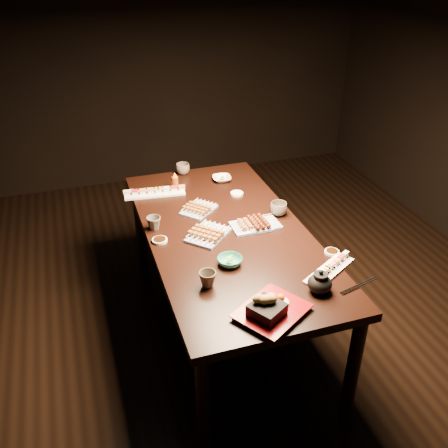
{
  "coord_description": "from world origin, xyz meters",
  "views": [
    {
      "loc": [
        -0.93,
        -2.28,
        2.25
      ],
      "look_at": [
        -0.15,
        0.1,
        0.77
      ],
      "focal_mm": 40.0,
      "sensor_mm": 36.0,
      "label": 1
    }
  ],
  "objects_px": {
    "yakitori_plate_right": "(251,223)",
    "condiment_bottle": "(175,182)",
    "teacup_near_left": "(208,279)",
    "sushi_platter_far": "(155,191)",
    "yakitori_plate_left": "(199,207)",
    "teacup_mid_right": "(279,209)",
    "teacup_far_right": "(183,169)",
    "edamame_bowl_green": "(230,261)",
    "edamame_bowl_cream": "(222,179)",
    "teacup_far_left": "(154,223)",
    "tempura_tray": "(272,304)",
    "teapot": "(320,281)",
    "dining_table": "(227,283)",
    "sushi_platter_near": "(329,268)",
    "yakitori_plate_center": "(208,232)"
  },
  "relations": [
    {
      "from": "edamame_bowl_green",
      "to": "edamame_bowl_cream",
      "type": "xyz_separation_m",
      "value": [
        0.27,
        0.97,
        -0.0
      ]
    },
    {
      "from": "edamame_bowl_green",
      "to": "teacup_mid_right",
      "type": "bearing_deg",
      "value": 42.02
    },
    {
      "from": "edamame_bowl_green",
      "to": "edamame_bowl_cream",
      "type": "relative_size",
      "value": 1.01
    },
    {
      "from": "yakitori_plate_center",
      "to": "edamame_bowl_green",
      "type": "relative_size",
      "value": 1.89
    },
    {
      "from": "sushi_platter_far",
      "to": "condiment_bottle",
      "type": "height_order",
      "value": "condiment_bottle"
    },
    {
      "from": "yakitori_plate_right",
      "to": "condiment_bottle",
      "type": "distance_m",
      "value": 0.68
    },
    {
      "from": "yakitori_plate_left",
      "to": "edamame_bowl_green",
      "type": "xyz_separation_m",
      "value": [
        0.0,
        -0.6,
        -0.01
      ]
    },
    {
      "from": "yakitori_plate_left",
      "to": "teacup_mid_right",
      "type": "xyz_separation_m",
      "value": [
        0.45,
        -0.2,
        0.01
      ]
    },
    {
      "from": "yakitori_plate_left",
      "to": "teacup_mid_right",
      "type": "bearing_deg",
      "value": -65.3
    },
    {
      "from": "teacup_mid_right",
      "to": "teacup_far_right",
      "type": "height_order",
      "value": "teacup_mid_right"
    },
    {
      "from": "tempura_tray",
      "to": "teapot",
      "type": "distance_m",
      "value": 0.29
    },
    {
      "from": "yakitori_plate_center",
      "to": "edamame_bowl_cream",
      "type": "relative_size",
      "value": 1.91
    },
    {
      "from": "yakitori_plate_left",
      "to": "teapot",
      "type": "distance_m",
      "value": 1.0
    },
    {
      "from": "sushi_platter_near",
      "to": "tempura_tray",
      "type": "xyz_separation_m",
      "value": [
        -0.4,
        -0.21,
        0.04
      ]
    },
    {
      "from": "edamame_bowl_green",
      "to": "tempura_tray",
      "type": "xyz_separation_m",
      "value": [
        0.06,
        -0.43,
        0.04
      ]
    },
    {
      "from": "edamame_bowl_cream",
      "to": "teacup_far_left",
      "type": "xyz_separation_m",
      "value": [
        -0.57,
        -0.49,
        0.02
      ]
    },
    {
      "from": "teacup_mid_right",
      "to": "teacup_far_right",
      "type": "xyz_separation_m",
      "value": [
        -0.41,
        0.76,
        -0.0
      ]
    },
    {
      "from": "yakitori_plate_center",
      "to": "teacup_near_left",
      "type": "height_order",
      "value": "teacup_near_left"
    },
    {
      "from": "sushi_platter_near",
      "to": "teacup_mid_right",
      "type": "bearing_deg",
      "value": 60.87
    },
    {
      "from": "teacup_far_left",
      "to": "tempura_tray",
      "type": "bearing_deg",
      "value": -68.24
    },
    {
      "from": "yakitori_plate_center",
      "to": "teacup_mid_right",
      "type": "relative_size",
      "value": 2.35
    },
    {
      "from": "sushi_platter_near",
      "to": "dining_table",
      "type": "bearing_deg",
      "value": 94.54
    },
    {
      "from": "teacup_mid_right",
      "to": "condiment_bottle",
      "type": "distance_m",
      "value": 0.73
    },
    {
      "from": "yakitori_plate_left",
      "to": "condiment_bottle",
      "type": "distance_m",
      "value": 0.33
    },
    {
      "from": "teacup_far_left",
      "to": "edamame_bowl_green",
      "type": "bearing_deg",
      "value": -57.26
    },
    {
      "from": "sushi_platter_near",
      "to": "sushi_platter_far",
      "type": "bearing_deg",
      "value": 90.8
    },
    {
      "from": "tempura_tray",
      "to": "teacup_near_left",
      "type": "height_order",
      "value": "tempura_tray"
    },
    {
      "from": "dining_table",
      "to": "yakitori_plate_center",
      "type": "relative_size",
      "value": 7.35
    },
    {
      "from": "tempura_tray",
      "to": "edamame_bowl_green",
      "type": "bearing_deg",
      "value": 65.86
    },
    {
      "from": "sushi_platter_far",
      "to": "teacup_far_right",
      "type": "bearing_deg",
      "value": -128.96
    },
    {
      "from": "yakitori_plate_right",
      "to": "teapot",
      "type": "distance_m",
      "value": 0.67
    },
    {
      "from": "edamame_bowl_cream",
      "to": "teacup_far_right",
      "type": "bearing_deg",
      "value": 139.42
    },
    {
      "from": "yakitori_plate_left",
      "to": "tempura_tray",
      "type": "xyz_separation_m",
      "value": [
        0.06,
        -1.03,
        0.03
      ]
    },
    {
      "from": "teacup_near_left",
      "to": "sushi_platter_far",
      "type": "bearing_deg",
      "value": 93.01
    },
    {
      "from": "dining_table",
      "to": "teacup_far_left",
      "type": "height_order",
      "value": "teacup_far_left"
    },
    {
      "from": "yakitori_plate_right",
      "to": "tempura_tray",
      "type": "xyz_separation_m",
      "value": [
        -0.18,
        -0.75,
        0.03
      ]
    },
    {
      "from": "sushi_platter_near",
      "to": "condiment_bottle",
      "type": "relative_size",
      "value": 2.6
    },
    {
      "from": "sushi_platter_far",
      "to": "teacup_near_left",
      "type": "height_order",
      "value": "teacup_near_left"
    },
    {
      "from": "sushi_platter_far",
      "to": "teapot",
      "type": "relative_size",
      "value": 2.81
    },
    {
      "from": "teacup_far_right",
      "to": "edamame_bowl_cream",
      "type": "bearing_deg",
      "value": -40.58
    },
    {
      "from": "sushi_platter_near",
      "to": "edamame_bowl_cream",
      "type": "distance_m",
      "value": 1.2
    },
    {
      "from": "tempura_tray",
      "to": "yakitori_plate_center",
      "type": "bearing_deg",
      "value": 65.12
    },
    {
      "from": "sushi_platter_far",
      "to": "teacup_near_left",
      "type": "distance_m",
      "value": 1.05
    },
    {
      "from": "sushi_platter_far",
      "to": "yakitori_plate_left",
      "type": "distance_m",
      "value": 0.37
    },
    {
      "from": "sushi_platter_near",
      "to": "tempura_tray",
      "type": "bearing_deg",
      "value": 177.45
    },
    {
      "from": "edamame_bowl_green",
      "to": "tempura_tray",
      "type": "relative_size",
      "value": 0.42
    },
    {
      "from": "teacup_far_left",
      "to": "teapot",
      "type": "relative_size",
      "value": 0.6
    },
    {
      "from": "dining_table",
      "to": "yakitori_plate_left",
      "type": "bearing_deg",
      "value": 96.41
    },
    {
      "from": "condiment_bottle",
      "to": "dining_table",
      "type": "bearing_deg",
      "value": -75.01
    },
    {
      "from": "sushi_platter_near",
      "to": "teacup_mid_right",
      "type": "relative_size",
      "value": 3.3
    }
  ]
}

